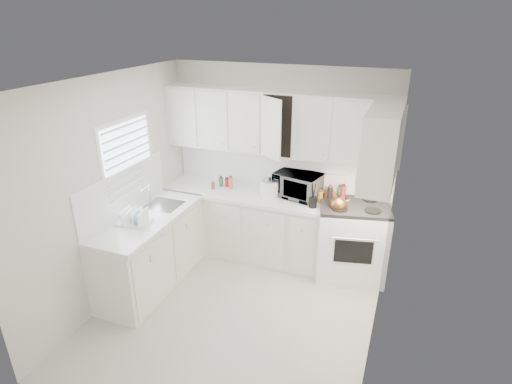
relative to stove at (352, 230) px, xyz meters
The scene contains 35 objects.
floor 1.81m from the stove, 129.48° to the right, with size 3.20×3.20×0.00m, color beige.
ceiling 2.58m from the stove, 129.48° to the right, with size 3.20×3.20×0.00m, color white.
wall_back 1.29m from the stove, 164.55° to the left, with size 3.00×3.00×0.00m, color beige.
wall_front 3.16m from the stove, 110.30° to the right, with size 3.00×3.00×0.00m, color beige.
wall_left 2.96m from the stove, 153.14° to the right, with size 3.20×3.20×0.00m, color beige.
wall_right 1.52m from the stove, 71.88° to the right, with size 3.20×3.20×0.00m, color beige.
window_blinds 2.87m from the stove, 159.53° to the right, with size 0.06×0.96×1.06m, color white, non-canonical shape.
lower_cabinets_back 1.48m from the stove, behind, with size 2.22×0.60×0.90m, color beige, non-canonical shape.
lower_cabinets_left 2.53m from the stove, 154.12° to the right, with size 0.60×1.60×0.90m, color beige, non-canonical shape.
countertop_back 1.49m from the stove, behind, with size 2.24×0.64×0.05m, color silver.
countertop_left 2.53m from the stove, 154.02° to the right, with size 0.64×1.62×0.05m, color silver.
backsplash_back 1.25m from the stove, 165.04° to the left, with size 2.98×0.02×0.55m, color silver.
backsplash_left 2.85m from the stove, 156.72° to the right, with size 0.02×1.60×0.55m, color silver.
upper_cabinets_back 1.38m from the stove, behind, with size 3.00×0.33×0.80m, color beige, non-canonical shape.
upper_cabinets_right 1.02m from the stove, 61.59° to the right, with size 0.33×0.90×0.80m, color beige, non-canonical shape.
sink 2.42m from the stove, 161.60° to the right, with size 0.42×0.38×0.30m, color gray, non-canonical shape.
stove is the anchor object (origin of this frame).
tea_kettle 0.48m from the stove, 138.37° to the right, with size 0.26×0.22×0.24m, color brown, non-canonical shape.
frying_pan 0.40m from the stove, 41.63° to the left, with size 0.27×0.45×0.04m, color black, non-canonical shape.
microwave 0.92m from the stove, behind, with size 0.58×0.32×0.40m, color gray.
rice_cooker 1.20m from the stove, behind, with size 0.25×0.25×0.25m, color white, non-canonical shape.
paper_towel 1.13m from the stove, behind, with size 0.12×0.12×0.27m, color white.
utensil_crock 0.69m from the stove, 163.83° to the right, with size 0.11×0.11×0.33m, color black, non-canonical shape.
dish_rack 2.67m from the stove, 150.55° to the right, with size 0.35×0.27×0.20m, color white, non-canonical shape.
spice_left_0 1.96m from the stove, behind, with size 0.06×0.06×0.13m, color brown.
spice_left_1 1.89m from the stove, behind, with size 0.06×0.06×0.13m, color #287A3E.
spice_left_2 1.82m from the stove, behind, with size 0.06×0.06×0.13m, color red.
spice_left_3 1.74m from the stove, behind, with size 0.06×0.06×0.13m, color orange.
sauce_right_0 0.65m from the stove, 162.38° to the left, with size 0.06×0.06×0.19m, color red.
sauce_right_1 0.60m from the stove, 167.56° to the left, with size 0.06×0.06×0.19m, color orange.
sauce_right_2 0.58m from the stove, 157.77° to the left, with size 0.06×0.06×0.19m, color #4C2815.
sauce_right_3 0.53m from the stove, 163.59° to the left, with size 0.06×0.06×0.19m, color black.
sauce_right_4 0.51m from the stove, 150.19° to the left, with size 0.06×0.06×0.19m, color brown.
sauce_right_5 0.47m from the stove, 156.12° to the left, with size 0.06×0.06×0.19m, color #287A3E.
sauce_right_6 0.46m from the stove, 136.23° to the left, with size 0.06×0.06×0.19m, color red.
Camera 1 is at (1.61, -3.49, 3.17)m, focal length 29.35 mm.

